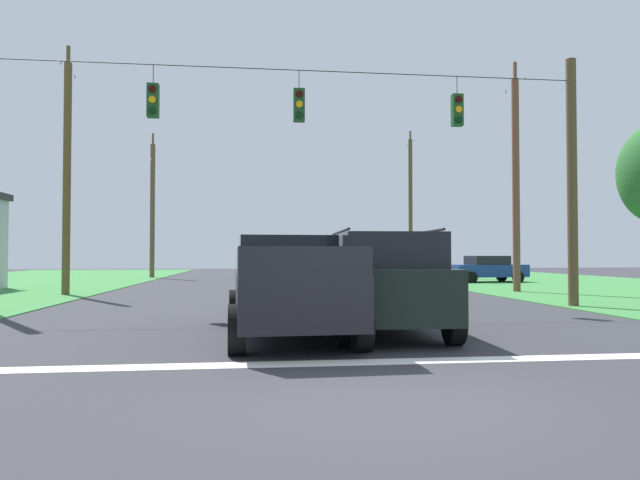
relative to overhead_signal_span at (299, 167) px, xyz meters
name	(u,v)px	position (x,y,z in m)	size (l,w,h in m)	color
ground_plane	(399,402)	(0.22, -10.25, -4.11)	(120.00, 120.00, 0.00)	#333338
stop_bar_stripe	(359,362)	(0.22, -8.00, -4.11)	(14.47, 0.45, 0.01)	white
lane_dash_0	(314,317)	(0.22, -2.00, -4.11)	(0.15, 2.50, 0.01)	white
lane_dash_1	(293,295)	(0.22, 5.78, -4.11)	(0.15, 2.50, 0.01)	white
lane_dash_2	(284,287)	(0.22, 11.39, -4.11)	(0.15, 2.50, 0.01)	white
lane_dash_3	(277,280)	(0.22, 19.83, -4.11)	(0.15, 2.50, 0.01)	white
overhead_signal_span	(299,167)	(0.00, 0.00, 0.00)	(17.06, 0.31, 7.58)	brown
pickup_truck	(288,286)	(-0.64, -5.21, -3.15)	(2.43, 5.47, 1.95)	black
suv_black	(382,280)	(1.26, -4.98, -3.05)	(2.38, 4.88, 2.05)	black
distant_car_crossing_white	(366,271)	(4.20, 11.13, -3.32)	(2.03, 4.30, 1.52)	silver
distant_car_oncoming	(487,269)	(11.99, 14.85, -3.32)	(4.44, 2.32, 1.52)	navy
utility_pole_mid_right	(516,181)	(9.77, 6.61, 0.58)	(0.31, 1.88, 9.80)	brown
utility_pole_far_right	(411,206)	(9.91, 23.24, 0.99)	(0.29, 1.69, 10.48)	brown
utility_pole_mid_left	(67,174)	(-8.56, 6.96, 0.62)	(0.30, 1.80, 9.81)	brown
utility_pole_far_left	(152,207)	(-8.20, 23.96, 0.74)	(0.32, 1.95, 10.01)	brown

